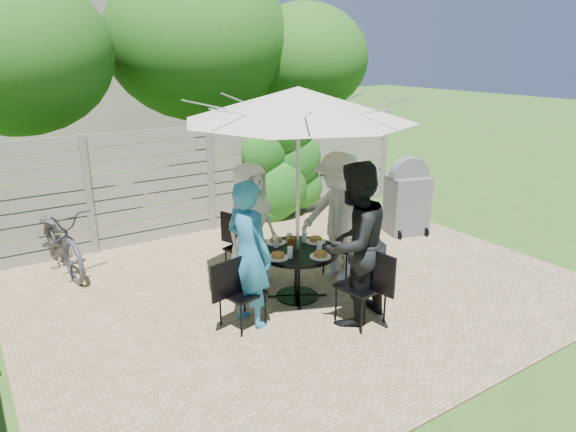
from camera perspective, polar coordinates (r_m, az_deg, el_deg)
backyard_envelope at (r=15.59m, az=-20.44°, el=15.41°), size 60.00×60.00×5.00m
patio_table at (r=6.44m, az=1.05°, el=-5.41°), size 1.24×1.24×0.66m
umbrella at (r=5.94m, az=1.16°, el=12.36°), size 3.33×3.33×2.63m
chair_back at (r=7.12m, az=-4.91°, el=-4.79°), size 0.54×0.68×0.88m
person_back at (r=6.84m, az=-4.24°, el=-0.78°), size 0.91×0.72×1.64m
chair_left at (r=5.89m, az=-5.16°, el=-9.96°), size 0.66×0.50×0.87m
person_left at (r=5.73m, az=-4.34°, el=-4.26°), size 0.56×0.71×1.71m
chair_front at (r=5.99m, az=8.17°, el=-9.33°), size 0.51×0.71×0.95m
person_front at (r=5.79m, az=7.35°, el=-3.13°), size 1.07×0.93×1.89m
chair_right at (r=7.22m, az=6.01°, el=-4.55°), size 0.66×0.54×0.87m
person_right at (r=6.90m, az=5.54°, el=-0.12°), size 0.93×1.27×1.76m
plate_back at (r=6.57m, az=-1.33°, el=-2.79°), size 0.26×0.26×0.06m
plate_left at (r=6.10m, az=-1.14°, el=-4.48°), size 0.26×0.26×0.06m
plate_front at (r=6.14m, az=3.62°, el=-4.36°), size 0.26×0.26×0.06m
plate_right at (r=6.61m, az=3.08°, el=-2.69°), size 0.26×0.26×0.06m
glass_back at (r=6.42m, az=-1.31°, el=-2.87°), size 0.07×0.07×0.14m
glass_left at (r=6.09m, az=0.23°, el=-4.06°), size 0.07×0.07×0.14m
glass_front at (r=6.26m, az=3.50°, el=-3.47°), size 0.07×0.07×0.14m
glass_right at (r=6.58m, az=1.83°, el=-2.34°), size 0.07×0.07×0.14m
syrup_jug at (r=6.32m, az=0.36°, el=-3.12°), size 0.09×0.09×0.16m
coffee_cup at (r=6.54m, az=0.16°, el=-2.55°), size 0.08×0.08×0.12m
bicycle at (r=7.94m, az=-24.15°, el=-2.24°), size 0.89×1.92×0.97m
bbq_grill at (r=8.89m, az=13.10°, el=1.79°), size 0.77×0.67×1.33m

